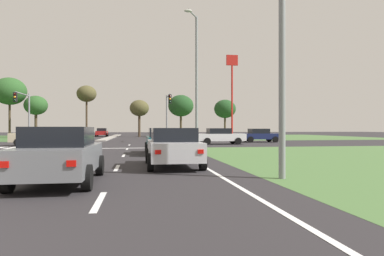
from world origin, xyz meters
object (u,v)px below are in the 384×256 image
(treeline_second, at_px, (10,91))
(car_silver_fifth, at_px, (173,147))
(treeline_third, at_px, (36,106))
(car_red_sixth, at_px, (102,132))
(car_white_fourth, at_px, (220,136))
(traffic_signal_far_right, at_px, (168,109))
(treeline_fourth, at_px, (87,94))
(fastfood_pole_sign, at_px, (232,78))
(car_beige_seventh, at_px, (40,136))
(car_grey_near, at_px, (61,154))
(car_navy_second, at_px, (260,135))
(treeline_fifth, at_px, (139,108))
(treeline_sixth, at_px, (181,106))
(car_teal_third, at_px, (163,141))
(street_lamp_second, at_px, (196,75))
(treeline_seventh, at_px, (225,109))
(traffic_signal_far_left, at_px, (24,108))

(treeline_second, bearing_deg, car_silver_fifth, -64.46)
(treeline_third, bearing_deg, car_red_sixth, 20.47)
(car_white_fourth, relative_size, traffic_signal_far_right, 0.86)
(treeline_fourth, bearing_deg, treeline_third, -149.76)
(fastfood_pole_sign, bearing_deg, car_beige_seventh, -139.32)
(car_grey_near, distance_m, car_navy_second, 29.80)
(car_navy_second, xyz_separation_m, treeline_fifth, (-12.91, 24.88, 4.24))
(treeline_second, distance_m, treeline_sixth, 28.53)
(car_teal_third, bearing_deg, street_lamp_second, 58.33)
(street_lamp_second, bearing_deg, treeline_seventh, 72.36)
(treeline_second, distance_m, treeline_third, 4.72)
(treeline_seventh, bearing_deg, car_teal_third, -109.29)
(treeline_seventh, bearing_deg, traffic_signal_far_right, -118.25)
(car_red_sixth, bearing_deg, car_teal_third, 100.36)
(car_grey_near, xyz_separation_m, car_red_sixth, (-4.42, 53.93, -0.01))
(car_teal_third, bearing_deg, treeline_second, 119.30)
(car_grey_near, relative_size, treeline_sixth, 0.59)
(treeline_fourth, bearing_deg, car_white_fourth, -62.67)
(treeline_seventh, bearing_deg, traffic_signal_far_left, -139.51)
(car_grey_near, xyz_separation_m, car_white_fourth, (9.79, 21.58, -0.02))
(treeline_fifth, bearing_deg, treeline_second, -179.15)
(traffic_signal_far_right, bearing_deg, car_grey_near, -100.82)
(car_teal_third, bearing_deg, car_silver_fifth, -90.62)
(car_beige_seventh, bearing_deg, treeline_second, 23.50)
(treeline_seventh, bearing_deg, street_lamp_second, -107.64)
(car_teal_third, relative_size, treeline_third, 0.67)
(treeline_fourth, distance_m, treeline_seventh, 25.64)
(car_red_sixth, bearing_deg, fastfood_pole_sign, 148.96)
(car_navy_second, height_order, treeline_fourth, treeline_fourth)
(treeline_third, xyz_separation_m, treeline_fourth, (7.51, 4.38, 2.46))
(car_navy_second, height_order, treeline_sixth, treeline_sixth)
(car_white_fourth, height_order, treeline_third, treeline_third)
(car_silver_fifth, bearing_deg, treeline_seventh, 73.17)
(traffic_signal_far_left, xyz_separation_m, treeline_second, (-9.05, 21.90, 3.91))
(treeline_fourth, xyz_separation_m, treeline_sixth, (16.83, -4.19, -2.23))
(treeline_second, height_order, treeline_sixth, treeline_second)
(car_red_sixth, distance_m, traffic_signal_far_left, 26.37)
(traffic_signal_far_left, bearing_deg, car_red_sixth, 78.21)
(treeline_second, xyz_separation_m, treeline_seventh, (37.02, 1.98, -2.47))
(car_teal_third, distance_m, treeline_third, 44.01)
(treeline_third, bearing_deg, fastfood_pole_sign, -15.66)
(traffic_signal_far_right, height_order, treeline_second, treeline_second)
(car_silver_fifth, height_order, treeline_second, treeline_second)
(car_navy_second, distance_m, car_red_sixth, 34.46)
(car_navy_second, distance_m, treeline_second, 42.53)
(car_silver_fifth, bearing_deg, treeline_second, 115.54)
(fastfood_pole_sign, xyz_separation_m, treeline_third, (-31.23, 8.76, -4.02))
(car_red_sixth, relative_size, treeline_second, 0.46)
(car_teal_third, height_order, car_beige_seventh, car_beige_seventh)
(traffic_signal_far_left, bearing_deg, treeline_fifth, 61.46)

